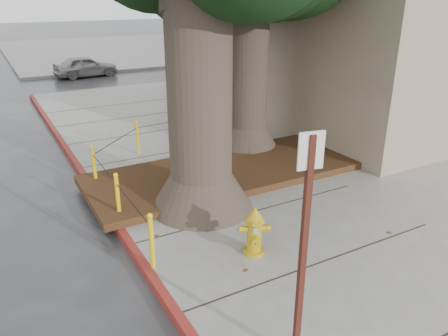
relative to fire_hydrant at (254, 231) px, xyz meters
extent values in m
plane|color=#28282B|center=(0.31, -0.75, -0.56)|extent=(140.00, 140.00, 0.00)
cube|color=slate|center=(6.31, 1.75, -0.48)|extent=(16.00, 26.00, 0.15)
cube|color=slate|center=(6.31, 29.25, -0.48)|extent=(16.00, 20.00, 0.15)
cube|color=maroon|center=(-1.69, 1.75, -0.48)|extent=(0.14, 26.00, 0.16)
cube|color=black|center=(1.21, 3.15, -0.33)|extent=(6.40, 2.60, 0.16)
cone|color=#4C3F33|center=(0.01, 1.95, -0.06)|extent=(2.04, 2.04, 0.70)
cylinder|color=#4C3F33|center=(0.01, 1.95, 1.97)|extent=(1.20, 1.20, 4.22)
cone|color=#4C3F33|center=(2.61, 4.45, -0.06)|extent=(1.77, 1.77, 0.70)
cylinder|color=#4C3F33|center=(2.61, 4.45, 1.76)|extent=(1.04, 1.04, 3.84)
cylinder|color=yellow|center=(-1.59, 0.45, 0.04)|extent=(0.08, 0.08, 0.90)
sphere|color=yellow|center=(-1.59, 0.45, 0.49)|extent=(0.09, 0.09, 0.09)
cylinder|color=yellow|center=(-1.59, 2.25, 0.04)|extent=(0.08, 0.08, 0.90)
sphere|color=yellow|center=(-1.59, 2.25, 0.49)|extent=(0.09, 0.09, 0.09)
cylinder|color=yellow|center=(-1.59, 4.05, 0.04)|extent=(0.08, 0.08, 0.90)
sphere|color=yellow|center=(-1.59, 4.05, 0.49)|extent=(0.09, 0.09, 0.09)
cylinder|color=yellow|center=(-0.09, 5.55, 0.04)|extent=(0.08, 0.08, 0.90)
sphere|color=yellow|center=(-0.09, 5.55, 0.49)|extent=(0.09, 0.09, 0.09)
cylinder|color=yellow|center=(2.11, 5.75, 0.04)|extent=(0.08, 0.08, 0.90)
sphere|color=yellow|center=(2.11, 5.75, 0.49)|extent=(0.09, 0.09, 0.09)
cylinder|color=black|center=(-1.59, 1.35, 0.31)|extent=(0.02, 1.80, 0.02)
cylinder|color=black|center=(-1.59, 3.15, 0.31)|extent=(0.02, 1.80, 0.02)
cylinder|color=black|center=(-0.84, 4.80, 0.31)|extent=(1.51, 1.51, 0.02)
cylinder|color=black|center=(1.01, 5.65, 0.31)|extent=(2.20, 0.22, 0.02)
cylinder|color=gold|center=(0.00, 0.01, -0.38)|extent=(0.46, 0.46, 0.07)
cylinder|color=gold|center=(0.00, 0.01, -0.08)|extent=(0.32, 0.32, 0.55)
cylinder|color=gold|center=(0.00, 0.01, 0.20)|extent=(0.42, 0.42, 0.08)
cone|color=gold|center=(0.00, 0.01, 0.31)|extent=(0.39, 0.39, 0.15)
cylinder|color=gold|center=(0.00, 0.01, 0.40)|extent=(0.08, 0.08, 0.05)
cylinder|color=gold|center=(-0.13, 0.06, 0.05)|extent=(0.18, 0.15, 0.10)
cylinder|color=gold|center=(0.13, -0.05, 0.05)|extent=(0.18, 0.15, 0.10)
cylinder|color=gold|center=(-0.05, -0.11, -0.08)|extent=(0.19, 0.20, 0.14)
cube|color=#5999D8|center=(-0.05, -0.11, 0.07)|extent=(0.07, 0.03, 0.08)
cube|color=#471911|center=(-0.79, -2.13, 0.97)|extent=(0.08, 0.08, 2.77)
cube|color=silver|center=(-0.79, -2.13, 2.19)|extent=(0.28, 0.07, 0.39)
imported|color=#99989D|center=(1.52, 18.75, -0.01)|extent=(3.33, 1.60, 1.10)
imported|color=maroon|center=(10.92, 17.88, 0.11)|extent=(4.10, 1.55, 1.34)
camera|label=1|loc=(-3.44, -5.16, 3.60)|focal=35.00mm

